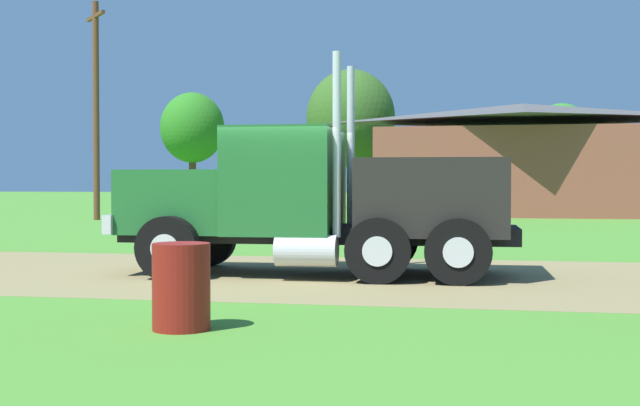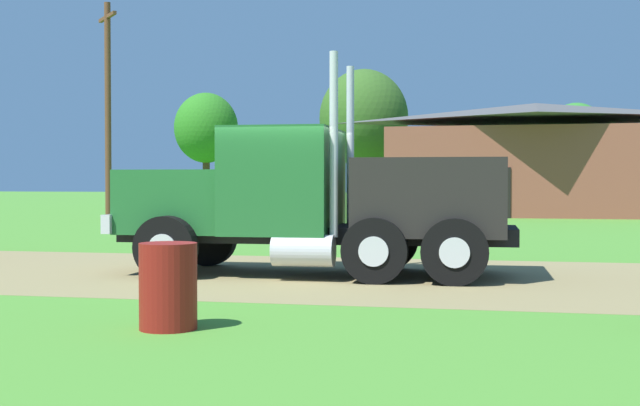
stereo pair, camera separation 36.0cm
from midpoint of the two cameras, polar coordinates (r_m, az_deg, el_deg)
ground_plane at (r=15.03m, az=-3.88°, el=-4.74°), size 200.00×200.00×0.00m
dirt_track at (r=15.03m, az=-3.88°, el=-4.73°), size 120.00×6.88×0.01m
truck_foreground_white at (r=14.90m, az=-0.76°, el=0.12°), size 6.94×2.87×3.71m
steel_barrel at (r=9.60m, az=-10.23°, el=-5.46°), size 0.63×0.63×0.95m
shed_building at (r=41.81m, az=13.01°, el=2.70°), size 13.98×8.02×5.27m
utility_pole_near at (r=36.98m, az=-14.86°, el=6.30°), size 1.57×1.73×9.00m
tree_left at (r=53.46m, az=-8.63°, el=4.91°), size 3.91×3.91×7.01m
tree_mid at (r=49.68m, az=1.84°, el=5.61°), size 5.10×5.10×8.01m
tree_right at (r=50.40m, az=15.47°, el=4.16°), size 3.52×3.52×5.98m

